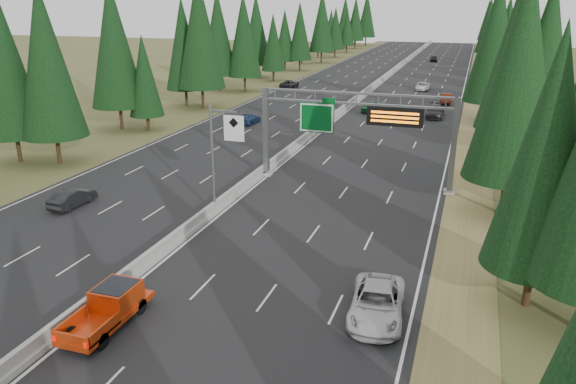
# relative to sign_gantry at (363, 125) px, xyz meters

# --- Properties ---
(road) EXTENTS (32.00, 260.00, 0.08)m
(road) POSITION_rel_sign_gantry_xyz_m (-8.92, 45.12, -5.23)
(road) COLOR black
(road) RESTS_ON ground
(shoulder_right) EXTENTS (3.60, 260.00, 0.06)m
(shoulder_right) POSITION_rel_sign_gantry_xyz_m (8.88, 45.12, -5.24)
(shoulder_right) COLOR olive
(shoulder_right) RESTS_ON ground
(shoulder_left) EXTENTS (3.60, 260.00, 0.06)m
(shoulder_left) POSITION_rel_sign_gantry_xyz_m (-26.72, 45.12, -5.24)
(shoulder_left) COLOR #4D5226
(shoulder_left) RESTS_ON ground
(median_barrier) EXTENTS (0.70, 260.00, 0.85)m
(median_barrier) POSITION_rel_sign_gantry_xyz_m (-8.92, 45.12, -4.85)
(median_barrier) COLOR gray
(median_barrier) RESTS_ON road
(sign_gantry) EXTENTS (16.75, 0.98, 7.80)m
(sign_gantry) POSITION_rel_sign_gantry_xyz_m (0.00, 0.00, 0.00)
(sign_gantry) COLOR slate
(sign_gantry) RESTS_ON road
(hov_sign_pole) EXTENTS (2.80, 0.50, 8.00)m
(hov_sign_pole) POSITION_rel_sign_gantry_xyz_m (-8.33, -9.92, -0.54)
(hov_sign_pole) COLOR slate
(hov_sign_pole) RESTS_ON road
(tree_row_right) EXTENTS (12.21, 241.01, 18.70)m
(tree_row_right) POSITION_rel_sign_gantry_xyz_m (13.16, 25.93, 4.01)
(tree_row_right) COLOR black
(tree_row_right) RESTS_ON ground
(tree_row_left) EXTENTS (11.62, 239.76, 18.70)m
(tree_row_left) POSITION_rel_sign_gantry_xyz_m (-30.95, 31.03, 3.98)
(tree_row_left) COLOR black
(tree_row_left) RESTS_ON ground
(silver_minivan) EXTENTS (3.08, 5.78, 1.55)m
(silver_minivan) POSITION_rel_sign_gantry_xyz_m (4.90, -20.46, -4.41)
(silver_minivan) COLOR silver
(silver_minivan) RESTS_ON road
(red_pickup) EXTENTS (1.93, 5.41, 1.76)m
(red_pickup) POSITION_rel_sign_gantry_xyz_m (-7.21, -24.94, -4.21)
(red_pickup) COLOR black
(red_pickup) RESTS_ON road
(car_ahead_green) EXTENTS (2.05, 4.33, 1.43)m
(car_ahead_green) POSITION_rel_sign_gantry_xyz_m (-5.31, 32.99, -4.47)
(car_ahead_green) COLOR #145929
(car_ahead_green) RESTS_ON road
(car_ahead_dkred) EXTENTS (1.61, 4.47, 1.47)m
(car_ahead_dkred) POSITION_rel_sign_gantry_xyz_m (4.50, 43.21, -4.46)
(car_ahead_dkred) COLOR #551A0C
(car_ahead_dkred) RESTS_ON road
(car_ahead_dkgrey) EXTENTS (2.33, 5.53, 1.59)m
(car_ahead_dkgrey) POSITION_rel_sign_gantry_xyz_m (3.70, 31.69, -4.39)
(car_ahead_dkgrey) COLOR black
(car_ahead_dkgrey) RESTS_ON road
(car_ahead_white) EXTENTS (2.33, 4.83, 1.33)m
(car_ahead_white) POSITION_rel_sign_gantry_xyz_m (-0.24, 55.59, -4.52)
(car_ahead_white) COLOR white
(car_ahead_white) RESTS_ON road
(car_ahead_far) EXTENTS (1.96, 4.40, 1.47)m
(car_ahead_far) POSITION_rel_sign_gantry_xyz_m (-2.27, 105.61, -4.45)
(car_ahead_far) COLOR black
(car_ahead_far) RESTS_ON road
(car_onc_near) EXTENTS (1.61, 4.14, 1.34)m
(car_onc_near) POSITION_rel_sign_gantry_xyz_m (-19.75, -12.04, -4.52)
(car_onc_near) COLOR black
(car_onc_near) RESTS_ON road
(car_onc_blue) EXTENTS (1.97, 4.46, 1.27)m
(car_onc_blue) POSITION_rel_sign_gantry_xyz_m (-18.39, 20.06, -4.55)
(car_onc_blue) COLOR navy
(car_onc_blue) RESTS_ON road
(car_onc_white) EXTENTS (2.25, 4.66, 1.53)m
(car_onc_white) POSITION_rel_sign_gantry_xyz_m (-10.42, 27.88, -4.42)
(car_onc_white) COLOR silver
(car_onc_white) RESTS_ON road
(car_onc_far) EXTENTS (2.55, 5.31, 1.46)m
(car_onc_far) POSITION_rel_sign_gantry_xyz_m (-22.93, 50.38, -4.46)
(car_onc_far) COLOR black
(car_onc_far) RESTS_ON road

